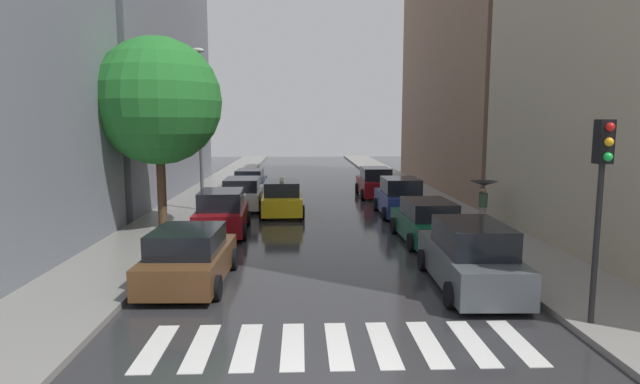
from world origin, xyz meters
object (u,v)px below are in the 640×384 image
(parked_car_left_third, at_px, (243,194))
(traffic_light_right_corner, at_px, (602,177))
(parked_car_right_fourth, at_px, (375,183))
(street_tree_left, at_px, (158,101))
(parked_car_left_fourth, at_px, (250,182))
(parked_car_right_nearest, at_px, (470,257))
(parked_car_left_second, at_px, (222,213))
(parked_car_right_second, at_px, (427,222))
(taxi_midroad, at_px, (282,198))
(parked_car_right_third, at_px, (400,198))
(pedestrian_foreground, at_px, (483,192))
(parked_car_left_nearest, at_px, (189,258))
(lamp_post_left, at_px, (200,119))

(parked_car_left_third, distance_m, traffic_light_right_corner, 18.91)
(parked_car_right_fourth, bearing_deg, street_tree_left, 133.23)
(parked_car_left_fourth, xyz_separation_m, street_tree_left, (-2.51, -11.00, 4.51))
(parked_car_right_nearest, bearing_deg, traffic_light_right_corner, -147.80)
(parked_car_left_second, bearing_deg, parked_car_right_second, -105.45)
(parked_car_right_fourth, xyz_separation_m, taxi_midroad, (-5.38, -5.75, -0.05))
(parked_car_right_third, distance_m, pedestrian_foreground, 4.29)
(parked_car_left_nearest, height_order, parked_car_right_second, parked_car_left_nearest)
(parked_car_left_third, bearing_deg, parked_car_left_nearest, 179.25)
(parked_car_left_second, height_order, parked_car_right_second, parked_car_left_second)
(parked_car_left_nearest, relative_size, parked_car_left_fourth, 0.96)
(parked_car_left_nearest, bearing_deg, pedestrian_foreground, -54.41)
(parked_car_left_second, relative_size, parked_car_right_third, 1.05)
(parked_car_right_second, bearing_deg, parked_car_left_fourth, 28.78)
(parked_car_left_second, height_order, street_tree_left, street_tree_left)
(parked_car_left_fourth, bearing_deg, parked_car_left_third, -177.49)
(traffic_light_right_corner, bearing_deg, taxi_midroad, 116.22)
(parked_car_left_second, height_order, taxi_midroad, taxi_midroad)
(parked_car_right_nearest, relative_size, parked_car_right_fourth, 1.09)
(parked_car_right_nearest, bearing_deg, parked_car_right_third, 0.52)
(parked_car_left_nearest, distance_m, lamp_post_left, 12.16)
(parked_car_right_nearest, bearing_deg, pedestrian_foreground, -20.20)
(parked_car_left_fourth, distance_m, street_tree_left, 12.15)
(parked_car_left_nearest, bearing_deg, parked_car_left_second, 2.41)
(parked_car_right_third, relative_size, lamp_post_left, 0.53)
(parked_car_left_second, bearing_deg, taxi_midroad, -29.65)
(parked_car_left_second, relative_size, parked_car_right_fourth, 0.97)
(parked_car_right_second, bearing_deg, parked_car_right_fourth, -0.48)
(parked_car_right_nearest, xyz_separation_m, parked_car_right_third, (0.23, 10.87, 0.00))
(parked_car_left_second, xyz_separation_m, pedestrian_foreground, (10.76, 0.63, 0.73))
(parked_car_left_second, height_order, pedestrian_foreground, pedestrian_foreground)
(parked_car_left_second, bearing_deg, street_tree_left, 73.65)
(parked_car_right_third, distance_m, taxi_midroad, 5.66)
(parked_car_left_second, height_order, parked_car_left_third, parked_car_left_second)
(parked_car_right_nearest, bearing_deg, parked_car_left_second, 48.51)
(parked_car_right_nearest, xyz_separation_m, taxi_midroad, (-5.39, 11.51, -0.07))
(parked_car_right_fourth, height_order, traffic_light_right_corner, traffic_light_right_corner)
(parked_car_right_second, bearing_deg, parked_car_right_nearest, 176.61)
(pedestrian_foreground, bearing_deg, parked_car_right_fourth, -39.85)
(parked_car_left_nearest, relative_size, parked_car_right_fourth, 0.94)
(parked_car_right_second, relative_size, traffic_light_right_corner, 1.03)
(parked_car_right_nearest, xyz_separation_m, pedestrian_foreground, (3.14, 7.79, 0.70))
(pedestrian_foreground, bearing_deg, parked_car_left_nearest, 65.67)
(parked_car_right_nearest, distance_m, parked_car_right_third, 10.87)
(parked_car_left_nearest, bearing_deg, taxi_midroad, -9.45)
(parked_car_right_second, xyz_separation_m, parked_car_right_fourth, (-0.20, 11.88, 0.08))
(taxi_midroad, bearing_deg, parked_car_left_second, 150.84)
(parked_car_left_second, height_order, parked_car_left_fourth, parked_car_left_second)
(parked_car_left_fourth, relative_size, pedestrian_foreground, 2.36)
(parked_car_left_nearest, height_order, parked_car_right_fourth, parked_car_right_fourth)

